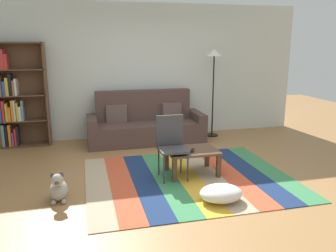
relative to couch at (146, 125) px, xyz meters
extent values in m
plane|color=#9E7042|center=(0.02, -2.02, -0.34)|extent=(14.00, 14.00, 0.00)
cube|color=silver|center=(0.02, 0.53, 1.01)|extent=(6.80, 0.10, 2.70)
cube|color=tan|center=(-1.05, -2.07, -0.33)|extent=(0.32, 2.38, 0.01)
cube|color=#C64C2D|center=(-0.73, -2.07, -0.33)|extent=(0.32, 2.38, 0.01)
cube|color=navy|center=(-0.40, -2.07, -0.33)|extent=(0.32, 2.38, 0.01)
cube|color=#387F4C|center=(-0.08, -2.07, -0.33)|extent=(0.32, 2.38, 0.01)
cube|color=gold|center=(0.24, -2.07, -0.33)|extent=(0.32, 2.38, 0.01)
cube|color=tan|center=(0.57, -2.07, -0.33)|extent=(0.32, 2.38, 0.01)
cube|color=#C64C2D|center=(0.89, -2.07, -0.33)|extent=(0.32, 2.38, 0.01)
cube|color=navy|center=(1.21, -2.07, -0.33)|extent=(0.32, 2.38, 0.01)
cube|color=#387F4C|center=(1.53, -2.07, -0.33)|extent=(0.32, 2.38, 0.01)
cube|color=#4C3833|center=(0.00, -0.07, -0.14)|extent=(1.90, 0.80, 0.40)
cube|color=#4C3833|center=(0.00, 0.23, 0.36)|extent=(1.90, 0.20, 0.60)
cube|color=#4C3833|center=(-1.04, -0.07, -0.06)|extent=(0.18, 0.80, 0.56)
cube|color=#4C3833|center=(1.04, -0.07, -0.06)|extent=(0.18, 0.80, 0.56)
cube|color=brown|center=(-0.55, 0.11, 0.22)|extent=(0.42, 0.19, 0.36)
cube|color=brown|center=(0.55, 0.11, 0.22)|extent=(0.42, 0.19, 0.36)
cube|color=brown|center=(-1.83, 0.28, 0.63)|extent=(0.04, 0.28, 1.93)
cube|color=brown|center=(-2.26, 0.41, 0.63)|extent=(0.90, 0.01, 1.93)
cube|color=brown|center=(-2.26, 0.28, -0.32)|extent=(0.86, 0.28, 0.02)
cube|color=brown|center=(-2.26, 0.28, 0.16)|extent=(0.86, 0.28, 0.02)
cube|color=brown|center=(-2.26, 0.28, 0.63)|extent=(0.86, 0.28, 0.02)
cube|color=brown|center=(-2.26, 0.28, 1.10)|extent=(0.86, 0.28, 0.02)
cube|color=brown|center=(-2.26, 0.28, 1.58)|extent=(0.86, 0.28, 0.02)
cube|color=#668C99|center=(-2.65, 0.28, -0.10)|extent=(0.05, 0.26, 0.41)
cube|color=black|center=(-2.59, 0.23, -0.12)|extent=(0.03, 0.17, 0.38)
cube|color=orange|center=(-2.54, 0.26, -0.11)|extent=(0.04, 0.23, 0.41)
cube|color=purple|center=(-2.49, 0.26, -0.18)|extent=(0.03, 0.22, 0.26)
cube|color=red|center=(-2.44, 0.26, -0.14)|extent=(0.03, 0.23, 0.33)
cube|color=black|center=(-2.40, 0.25, -0.12)|extent=(0.04, 0.22, 0.37)
cube|color=#334CB2|center=(-2.65, 0.27, 0.35)|extent=(0.04, 0.24, 0.37)
cube|color=red|center=(-2.60, 0.24, 0.36)|extent=(0.04, 0.18, 0.38)
cube|color=gold|center=(-2.55, 0.24, 0.33)|extent=(0.04, 0.19, 0.33)
cube|color=orange|center=(-2.50, 0.25, 0.30)|extent=(0.05, 0.21, 0.26)
cube|color=orange|center=(-2.45, 0.24, 0.36)|extent=(0.04, 0.18, 0.39)
cube|color=silver|center=(-2.41, 0.26, 0.36)|extent=(0.03, 0.22, 0.39)
cube|color=gold|center=(-2.36, 0.27, 0.34)|extent=(0.03, 0.25, 0.34)
cube|color=silver|center=(-2.32, 0.26, 0.30)|extent=(0.05, 0.22, 0.27)
cube|color=#668C99|center=(-2.27, 0.24, 0.35)|extent=(0.04, 0.18, 0.38)
cube|color=#8C6647|center=(-2.61, 0.25, 0.82)|extent=(0.05, 0.21, 0.35)
cube|color=#334CB2|center=(-2.55, 0.23, 0.77)|extent=(0.05, 0.16, 0.26)
cube|color=gold|center=(-2.49, 0.23, 0.80)|extent=(0.05, 0.17, 0.33)
cube|color=black|center=(-2.44, 0.24, 0.84)|extent=(0.05, 0.19, 0.39)
cube|color=#8C6647|center=(-2.39, 0.28, 0.78)|extent=(0.03, 0.26, 0.28)
cube|color=silver|center=(-2.35, 0.28, 0.79)|extent=(0.04, 0.26, 0.30)
cube|color=orange|center=(-2.57, 0.25, 1.25)|extent=(0.03, 0.21, 0.27)
cube|color=red|center=(-2.53, 0.26, 1.29)|extent=(0.05, 0.23, 0.35)
cube|color=red|center=(-2.47, 0.25, 1.25)|extent=(0.05, 0.20, 0.27)
cube|color=#513826|center=(0.34, -1.92, 0.03)|extent=(0.74, 0.55, 0.04)
cube|color=#513826|center=(0.01, -2.15, -0.16)|extent=(0.06, 0.06, 0.34)
cube|color=#513826|center=(0.67, -2.15, -0.16)|extent=(0.06, 0.06, 0.34)
cube|color=#513826|center=(0.01, -1.68, -0.16)|extent=(0.06, 0.06, 0.34)
cube|color=#513826|center=(0.67, -1.68, -0.16)|extent=(0.06, 0.06, 0.34)
ellipsoid|color=white|center=(0.40, -2.88, -0.23)|extent=(0.54, 0.42, 0.20)
ellipsoid|color=#9E998E|center=(-1.53, -2.34, -0.21)|extent=(0.22, 0.30, 0.26)
sphere|color=#9E998E|center=(-1.53, -2.45, -0.03)|extent=(0.15, 0.15, 0.15)
ellipsoid|color=#474440|center=(-1.53, -2.51, -0.04)|extent=(0.06, 0.07, 0.05)
ellipsoid|color=#474440|center=(-1.58, -2.43, 0.02)|extent=(0.05, 0.04, 0.08)
ellipsoid|color=#474440|center=(-1.48, -2.43, 0.02)|extent=(0.05, 0.04, 0.08)
sphere|color=#9E998E|center=(-1.59, -2.48, -0.31)|extent=(0.06, 0.06, 0.06)
sphere|color=#9E998E|center=(-1.47, -2.48, -0.31)|extent=(0.06, 0.06, 0.06)
cylinder|color=black|center=(1.44, 0.09, -0.32)|extent=(0.26, 0.26, 0.02)
cylinder|color=black|center=(1.44, 0.09, 0.51)|extent=(0.03, 0.03, 1.64)
cone|color=white|center=(1.44, 0.09, 1.39)|extent=(0.32, 0.32, 0.14)
cube|color=black|center=(0.32, -1.99, 0.06)|extent=(0.10, 0.15, 0.02)
cube|color=#38383D|center=(0.02, -2.02, 0.10)|extent=(0.40, 0.40, 0.03)
cube|color=#38383D|center=(0.02, -1.84, 0.34)|extent=(0.40, 0.03, 0.44)
cylinder|color=#38383D|center=(-0.15, -2.19, -0.12)|extent=(0.02, 0.02, 0.42)
cylinder|color=#38383D|center=(0.19, -2.19, -0.12)|extent=(0.02, 0.02, 0.42)
cylinder|color=#38383D|center=(-0.15, -1.85, -0.12)|extent=(0.02, 0.02, 0.42)
cylinder|color=#38383D|center=(0.19, -1.85, -0.12)|extent=(0.02, 0.02, 0.42)
camera|label=1|loc=(-1.18, -6.48, 1.55)|focal=36.52mm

